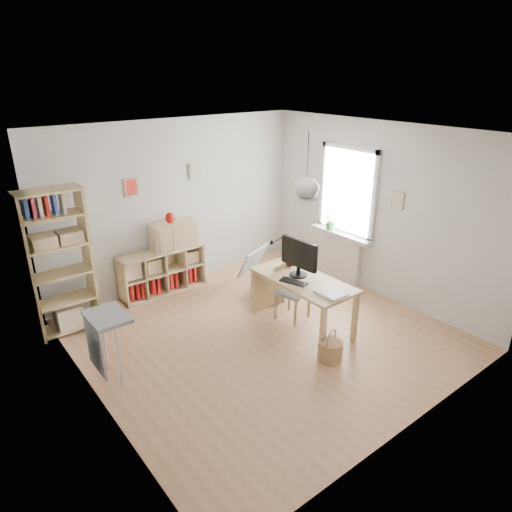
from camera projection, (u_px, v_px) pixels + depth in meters
ground at (264, 335)px, 6.25m from camera, size 4.50×4.50×0.00m
room_shell at (306, 188)px, 5.70m from camera, size 4.50×4.50×4.50m
window_unit at (348, 191)px, 7.37m from camera, size 0.07×1.16×1.46m
radiator at (341, 257)px, 7.79m from camera, size 0.10×0.80×0.80m
windowsill at (341, 234)px, 7.59m from camera, size 0.22×1.20×0.06m
desk at (302, 285)px, 6.21m from camera, size 0.70×1.50×0.75m
cube_shelf at (161, 274)px, 7.38m from camera, size 1.40×0.38×0.72m
tall_bookshelf at (58, 257)px, 5.99m from camera, size 0.80×0.38×2.00m
side_table at (103, 331)px, 5.09m from camera, size 0.40×0.55×0.85m
chair at (290, 288)px, 6.54m from camera, size 0.48×0.48×0.82m
wicker_basket at (330, 350)px, 5.68m from camera, size 0.31×0.31×0.43m
storage_chest at (271, 279)px, 7.37m from camera, size 0.90×0.95×0.71m
monitor at (299, 256)px, 6.15m from camera, size 0.24×0.60×0.52m
keyboard at (294, 282)px, 6.05m from camera, size 0.25×0.40×0.02m
task_lamp at (278, 246)px, 6.58m from camera, size 0.37×0.14×0.39m
yarn_ball at (290, 262)px, 6.53m from camera, size 0.13×0.13×0.13m
paper_tray at (331, 293)px, 5.73m from camera, size 0.28×0.35×0.03m
drawer_chest at (173, 235)px, 7.26m from camera, size 0.74×0.37×0.41m
red_vase at (170, 218)px, 7.13m from camera, size 0.15×0.15×0.17m
potted_plant at (331, 221)px, 7.68m from camera, size 0.31×0.29×0.29m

